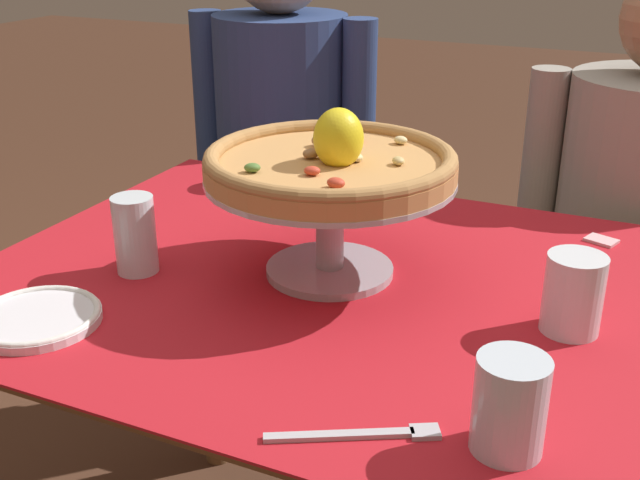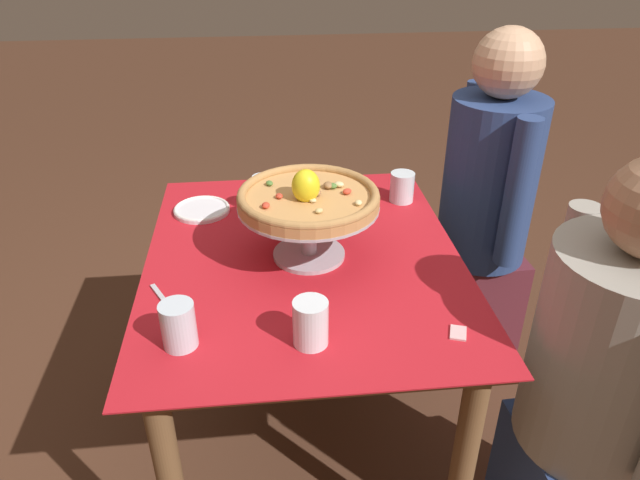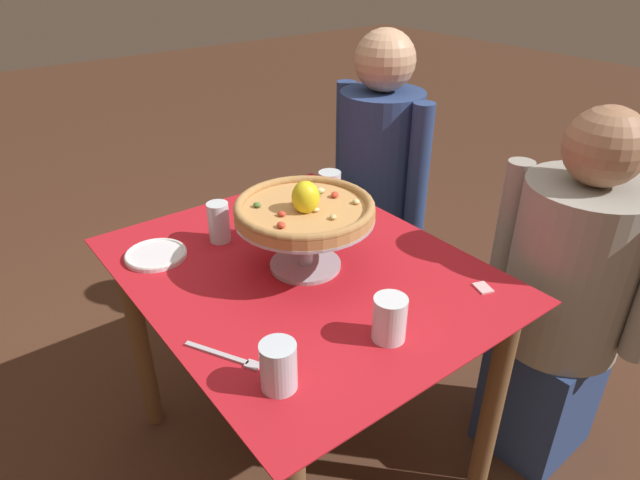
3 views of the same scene
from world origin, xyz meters
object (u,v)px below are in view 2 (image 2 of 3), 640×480
at_px(water_glass_side_right, 311,325).
at_px(side_plate, 202,209).
at_px(water_glass_front_right, 179,327).
at_px(water_glass_back_left, 402,188).
at_px(diner_left, 484,216).
at_px(pizza_stand, 309,222).
at_px(sugar_packet, 458,333).
at_px(diner_right, 599,394).
at_px(dinner_fork, 168,306).
at_px(pizza, 308,197).
at_px(water_glass_side_left, 263,197).

xyz_separation_m(water_glass_side_right, side_plate, (-0.66, -0.28, -0.04)).
bearing_deg(water_glass_side_right, water_glass_front_right, -94.69).
xyz_separation_m(water_glass_back_left, diner_left, (-0.12, 0.34, -0.18)).
height_order(pizza_stand, water_glass_back_left, pizza_stand).
bearing_deg(pizza_stand, diner_left, 122.55).
distance_m(sugar_packet, diner_right, 0.39).
relative_size(water_glass_side_right, sugar_packet, 2.18).
bearing_deg(pizza_stand, diner_right, 56.87).
height_order(dinner_fork, diner_left, diner_left).
distance_m(pizza, water_glass_back_left, 0.48).
xyz_separation_m(water_glass_side_right, water_glass_side_left, (-0.64, -0.09, 0.01)).
xyz_separation_m(water_glass_side_left, diner_left, (-0.15, 0.79, -0.19)).
distance_m(side_plate, diner_left, 1.00).
xyz_separation_m(water_glass_side_right, sugar_packet, (0.01, 0.33, -0.04)).
bearing_deg(water_glass_back_left, side_plate, -88.99).
bearing_deg(sugar_packet, dinner_fork, -104.55).
distance_m(pizza, dinner_fork, 0.45).
relative_size(water_glass_side_right, diner_left, 0.09).
xyz_separation_m(pizza_stand, sugar_packet, (0.37, 0.31, -0.10)).
bearing_deg(water_glass_front_right, pizza_stand, 137.17).
xyz_separation_m(water_glass_side_left, diner_right, (0.70, 0.77, -0.22)).
bearing_deg(side_plate, pizza_stand, 45.96).
relative_size(water_glass_side_left, sugar_packet, 2.45).
height_order(side_plate, diner_right, diner_right).
height_order(water_glass_back_left, diner_left, diner_left).
height_order(pizza, water_glass_side_right, pizza).
xyz_separation_m(side_plate, dinner_fork, (0.50, -0.05, -0.01)).
xyz_separation_m(pizza, water_glass_side_left, (-0.28, -0.12, -0.13)).
bearing_deg(pizza, water_glass_side_left, -157.29).
height_order(pizza_stand, water_glass_front_right, pizza_stand).
distance_m(water_glass_side_right, side_plate, 0.72).
height_order(water_glass_front_right, sugar_packet, water_glass_front_right).
relative_size(dinner_fork, diner_left, 0.14).
xyz_separation_m(water_glass_front_right, diner_right, (0.09, 0.97, -0.21)).
xyz_separation_m(pizza, diner_right, (0.43, 0.65, -0.35)).
bearing_deg(side_plate, diner_left, 97.42).
bearing_deg(diner_left, water_glass_side_left, -79.10).
height_order(pizza_stand, diner_right, diner_right).
relative_size(pizza_stand, water_glass_back_left, 3.88).
bearing_deg(water_glass_side_left, water_glass_front_right, -17.76).
height_order(pizza, sugar_packet, pizza).
height_order(pizza, diner_left, diner_left).
bearing_deg(water_glass_front_right, water_glass_side_right, 85.31).
bearing_deg(water_glass_front_right, water_glass_side_left, 162.24).
distance_m(water_glass_side_left, water_glass_back_left, 0.45).
height_order(water_glass_front_right, diner_left, diner_left).
relative_size(pizza, side_plate, 2.14).
bearing_deg(sugar_packet, side_plate, -137.37).
height_order(water_glass_side_right, water_glass_side_left, water_glass_side_left).
xyz_separation_m(pizza, dinner_fork, (0.20, -0.36, -0.18)).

